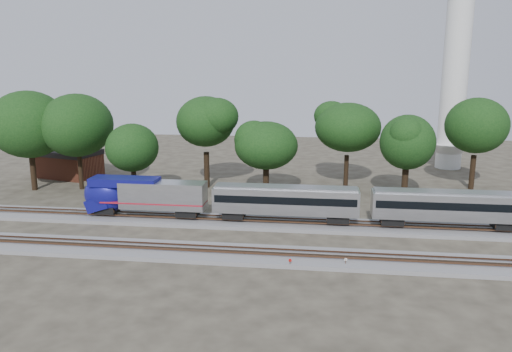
% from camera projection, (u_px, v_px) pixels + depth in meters
% --- Properties ---
extents(ground, '(160.00, 160.00, 0.00)m').
position_uv_depth(ground, '(256.00, 243.00, 51.00)').
color(ground, '#383328').
rests_on(ground, ground).
extents(track_far, '(160.00, 5.00, 0.73)m').
position_uv_depth(track_far, '(263.00, 223.00, 56.77)').
color(track_far, slate).
rests_on(track_far, ground).
extents(track_near, '(160.00, 5.00, 0.73)m').
position_uv_depth(track_near, '(251.00, 255.00, 47.09)').
color(track_near, slate).
rests_on(track_near, ground).
extents(switch_stand_red, '(0.29, 0.05, 0.92)m').
position_uv_depth(switch_stand_red, '(290.00, 262.00, 44.32)').
color(switch_stand_red, '#512D19').
rests_on(switch_stand_red, ground).
extents(switch_stand_white, '(0.28, 0.14, 0.92)m').
position_uv_depth(switch_stand_white, '(346.00, 262.00, 44.47)').
color(switch_stand_white, '#512D19').
rests_on(switch_stand_white, ground).
extents(switch_lever, '(0.51, 0.31, 0.30)m').
position_uv_depth(switch_lever, '(326.00, 267.00, 44.35)').
color(switch_lever, '#512D19').
rests_on(switch_lever, ground).
extents(brick_building, '(10.54, 8.63, 4.40)m').
position_uv_depth(brick_building, '(69.00, 163.00, 81.34)').
color(brick_building, brown).
rests_on(brick_building, ground).
extents(tree_0, '(9.74, 9.74, 13.73)m').
position_uv_depth(tree_0, '(29.00, 125.00, 71.02)').
color(tree_0, black).
rests_on(tree_0, ground).
extents(tree_1, '(9.57, 9.57, 13.49)m').
position_uv_depth(tree_1, '(77.00, 125.00, 71.51)').
color(tree_1, black).
rests_on(tree_1, ground).
extents(tree_2, '(7.05, 7.05, 9.93)m').
position_uv_depth(tree_2, '(132.00, 148.00, 67.33)').
color(tree_2, black).
rests_on(tree_2, ground).
extents(tree_3, '(9.99, 9.99, 14.08)m').
position_uv_depth(tree_3, '(206.00, 122.00, 72.51)').
color(tree_3, black).
rests_on(tree_3, ground).
extents(tree_4, '(7.28, 7.28, 10.27)m').
position_uv_depth(tree_4, '(266.00, 146.00, 67.65)').
color(tree_4, black).
rests_on(tree_4, ground).
extents(tree_5, '(9.11, 9.11, 12.85)m').
position_uv_depth(tree_5, '(348.00, 127.00, 72.79)').
color(tree_5, black).
rests_on(tree_5, ground).
extents(tree_6, '(8.06, 8.06, 11.36)m').
position_uv_depth(tree_6, '(407.00, 142.00, 65.50)').
color(tree_6, black).
rests_on(tree_6, ground).
extents(tree_7, '(9.52, 9.52, 13.42)m').
position_uv_depth(tree_7, '(477.00, 126.00, 71.43)').
color(tree_7, black).
rests_on(tree_7, ground).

